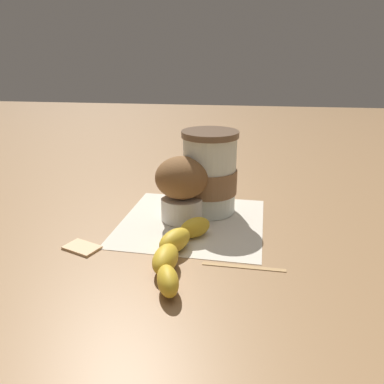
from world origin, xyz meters
name	(u,v)px	position (x,y,z in m)	size (l,w,h in m)	color
ground_plane	(192,222)	(0.00, 0.00, 0.00)	(3.00, 3.00, 0.00)	#936D47
paper_napkin	(192,222)	(0.00, 0.00, 0.00)	(0.23, 0.23, 0.00)	beige
coffee_cup	(209,174)	(-0.05, 0.02, 0.07)	(0.10, 0.10, 0.14)	silver
muffin	(182,186)	(-0.01, -0.02, 0.06)	(0.09, 0.09, 0.11)	white
banana	(176,250)	(0.13, 0.00, 0.02)	(0.20, 0.08, 0.03)	gold
sugar_packet	(82,246)	(0.11, -0.14, 0.00)	(0.05, 0.03, 0.01)	#E0B27F
wooden_stirrer	(244,267)	(0.13, 0.09, 0.00)	(0.11, 0.01, 0.00)	tan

